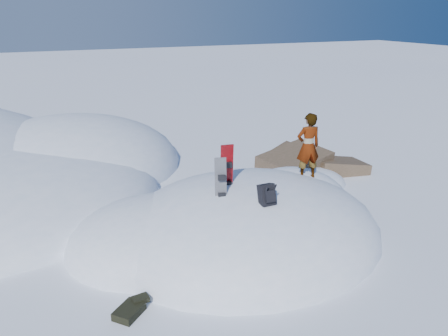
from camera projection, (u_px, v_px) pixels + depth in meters
name	position (u px, v px, depth m)	size (l,w,h in m)	color
ground	(247.00, 237.00, 11.12)	(120.00, 120.00, 0.00)	white
snow_mound	(237.00, 234.00, 11.26)	(8.00, 6.00, 3.00)	white
rock_outcrop	(303.00, 176.00, 15.13)	(4.68, 4.41, 1.68)	brown
snowboard_red	(227.00, 176.00, 10.50)	(0.33, 0.24, 1.66)	red
snowboard_dark	(221.00, 188.00, 9.97)	(0.32, 0.30, 1.43)	black
backpack	(267.00, 195.00, 9.62)	(0.34, 0.42, 0.56)	black
gear_pile	(131.00, 309.00, 8.26)	(0.78, 0.68, 0.20)	black
person	(308.00, 146.00, 11.57)	(0.66, 0.43, 1.81)	slate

